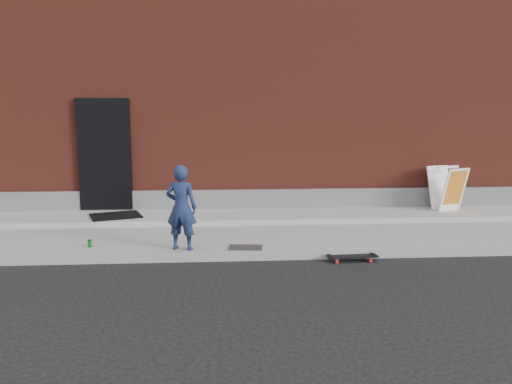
{
  "coord_description": "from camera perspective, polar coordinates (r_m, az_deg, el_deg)",
  "views": [
    {
      "loc": [
        -0.24,
        -7.3,
        2.2
      ],
      "look_at": [
        0.32,
        0.8,
        0.94
      ],
      "focal_mm": 35.0,
      "sensor_mm": 36.0,
      "label": 1
    }
  ],
  "objects": [
    {
      "name": "apron",
      "position": [
        9.91,
        -2.49,
        -2.8
      ],
      "size": [
        20.0,
        1.2,
        0.1
      ],
      "primitive_type": "cube",
      "color": "#979691",
      "rests_on": "sidewalk"
    },
    {
      "name": "building",
      "position": [
        14.3,
        -3.04,
        10.03
      ],
      "size": [
        20.0,
        8.1,
        5.0
      ],
      "color": "maroon",
      "rests_on": "ground"
    },
    {
      "name": "doormat",
      "position": [
        10.04,
        -15.73,
        -2.62
      ],
      "size": [
        1.12,
        1.01,
        0.03
      ],
      "primitive_type": "cube",
      "rotation": [
        0.0,
        0.0,
        0.34
      ],
      "color": "black",
      "rests_on": "apron"
    },
    {
      "name": "skateboard",
      "position": [
        7.74,
        10.94,
        -7.29
      ],
      "size": [
        0.76,
        0.23,
        0.08
      ],
      "color": "red",
      "rests_on": "ground"
    },
    {
      "name": "ground",
      "position": [
        7.63,
        -2.01,
        -7.91
      ],
      "size": [
        80.0,
        80.0,
        0.0
      ],
      "primitive_type": "plane",
      "color": "black",
      "rests_on": "ground"
    },
    {
      "name": "sidewalk",
      "position": [
        9.06,
        -2.33,
        -4.73
      ],
      "size": [
        20.0,
        3.0,
        0.15
      ],
      "primitive_type": "cube",
      "color": "gray",
      "rests_on": "ground"
    },
    {
      "name": "soda_can",
      "position": [
        8.24,
        -18.48,
        -5.61
      ],
      "size": [
        0.07,
        0.07,
        0.12
      ],
      "primitive_type": "cylinder",
      "rotation": [
        0.0,
        0.0,
        -0.15
      ],
      "color": "#187822",
      "rests_on": "sidewalk"
    },
    {
      "name": "child",
      "position": [
        7.66,
        -8.53,
        -1.76
      ],
      "size": [
        0.54,
        0.41,
        1.31
      ],
      "primitive_type": "imported",
      "rotation": [
        0.0,
        0.0,
        2.91
      ],
      "color": "#1B274D",
      "rests_on": "sidewalk"
    },
    {
      "name": "utility_plate",
      "position": [
        7.79,
        -1.19,
        -6.36
      ],
      "size": [
        0.55,
        0.38,
        0.02
      ],
      "primitive_type": "cube",
      "rotation": [
        0.0,
        0.0,
        -0.1
      ],
      "color": "#4E4E53",
      "rests_on": "sidewalk"
    },
    {
      "name": "pizza_sign",
      "position": [
        10.98,
        21.04,
        0.43
      ],
      "size": [
        0.74,
        0.8,
        0.91
      ],
      "color": "white",
      "rests_on": "apron"
    }
  ]
}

